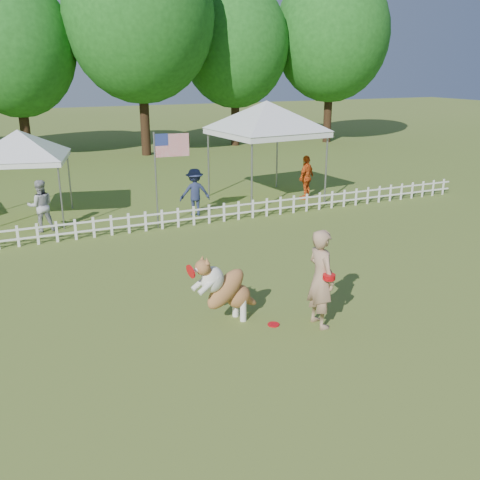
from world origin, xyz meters
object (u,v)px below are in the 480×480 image
(canopy_tent_left, at_px, (23,177))
(spectator_a, at_px, (41,206))
(flag_pole, at_px, (156,181))
(frisbee_on_turf, at_px, (273,324))
(spectator_c, at_px, (306,177))
(handler, at_px, (321,278))
(dog, at_px, (227,289))
(spectator_b, at_px, (195,192))
(canopy_tent_right, at_px, (266,152))

(canopy_tent_left, relative_size, spectator_a, 1.81)
(flag_pole, bearing_deg, spectator_a, 164.92)
(frisbee_on_turf, relative_size, spectator_c, 0.14)
(handler, distance_m, spectator_a, 9.47)
(dog, height_order, spectator_a, spectator_a)
(handler, xyz_separation_m, spectator_c, (5.01, 8.80, -0.14))
(flag_pole, distance_m, spectator_a, 3.43)
(frisbee_on_turf, distance_m, spectator_c, 10.29)
(spectator_a, bearing_deg, frisbee_on_turf, 113.45)
(handler, distance_m, spectator_b, 8.34)
(canopy_tent_right, relative_size, spectator_c, 2.15)
(canopy_tent_left, height_order, flag_pole, flag_pole)
(flag_pole, relative_size, spectator_b, 1.87)
(dog, height_order, canopy_tent_left, canopy_tent_left)
(handler, xyz_separation_m, flag_pole, (-0.98, 7.41, 0.49))
(frisbee_on_turf, xyz_separation_m, spectator_c, (5.79, 8.47, 0.79))
(spectator_b, distance_m, spectator_c, 4.49)
(dog, relative_size, frisbee_on_turf, 6.23)
(dog, distance_m, flag_pole, 6.68)
(spectator_a, bearing_deg, spectator_c, -177.15)
(canopy_tent_right, distance_m, spectator_c, 1.75)
(spectator_a, distance_m, spectator_c, 9.17)
(canopy_tent_right, distance_m, flag_pole, 5.02)
(spectator_c, bearing_deg, dog, 19.36)
(canopy_tent_left, bearing_deg, spectator_c, 6.17)
(canopy_tent_left, bearing_deg, spectator_a, -63.87)
(canopy_tent_right, bearing_deg, spectator_c, -28.52)
(spectator_b, relative_size, spectator_c, 0.96)
(flag_pole, xyz_separation_m, spectator_c, (5.98, 1.39, -0.63))
(frisbee_on_turf, height_order, spectator_b, spectator_b)
(frisbee_on_turf, xyz_separation_m, canopy_tent_left, (-3.71, 9.62, 1.37))
(canopy_tent_left, relative_size, spectator_c, 1.73)
(spectator_a, relative_size, spectator_b, 1.00)
(dog, bearing_deg, canopy_tent_left, 95.97)
(canopy_tent_left, bearing_deg, handler, -52.60)
(handler, xyz_separation_m, dog, (-1.54, 0.79, -0.24))
(canopy_tent_left, bearing_deg, dog, -59.03)
(handler, relative_size, spectator_b, 1.22)
(spectator_a, bearing_deg, canopy_tent_right, -172.67)
(dog, distance_m, spectator_b, 7.81)
(canopy_tent_left, relative_size, spectator_b, 1.81)
(canopy_tent_right, bearing_deg, spectator_b, -167.38)
(canopy_tent_left, xyz_separation_m, spectator_a, (0.33, -1.45, -0.62))
(frisbee_on_turf, relative_size, flag_pole, 0.08)
(canopy_tent_right, distance_m, spectator_b, 3.40)
(canopy_tent_left, distance_m, spectator_b, 5.33)
(spectator_a, bearing_deg, flag_pole, 162.02)
(frisbee_on_turf, distance_m, spectator_b, 8.14)
(flag_pole, xyz_separation_m, spectator_a, (-3.18, 1.10, -0.66))
(canopy_tent_left, distance_m, spectator_a, 1.61)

